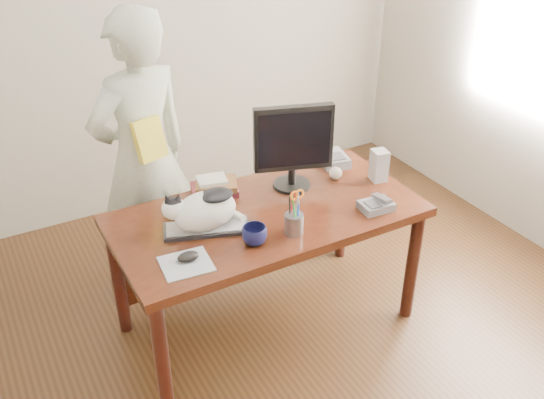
{
  "coord_description": "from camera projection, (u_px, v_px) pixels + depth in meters",
  "views": [
    {
      "loc": [
        -1.27,
        -1.74,
        2.41
      ],
      "look_at": [
        0.0,
        0.55,
        0.85
      ],
      "focal_mm": 40.0,
      "sensor_mm": 36.0,
      "label": 1
    }
  ],
  "objects": [
    {
      "name": "book_stack",
      "position": [
        215.0,
        187.0,
        3.29
      ],
      "size": [
        0.28,
        0.25,
        0.09
      ],
      "rotation": [
        0.0,
        0.0,
        -0.33
      ],
      "color": "#4B141A",
      "rests_on": "desk"
    },
    {
      "name": "desk",
      "position": [
        260.0,
        228.0,
        3.27
      ],
      "size": [
        1.6,
        0.8,
        0.75
      ],
      "color": "black",
      "rests_on": "ground"
    },
    {
      "name": "speaker",
      "position": [
        379.0,
        165.0,
        3.39
      ],
      "size": [
        0.1,
        0.11,
        0.18
      ],
      "rotation": [
        0.0,
        0.0,
        -0.21
      ],
      "color": "#A1A1A3",
      "rests_on": "desk"
    },
    {
      "name": "calculator",
      "position": [
        333.0,
        159.0,
        3.59
      ],
      "size": [
        0.19,
        0.23,
        0.06
      ],
      "rotation": [
        0.0,
        0.0,
        -0.2
      ],
      "color": "slate",
      "rests_on": "desk"
    },
    {
      "name": "monitor",
      "position": [
        293.0,
        143.0,
        3.22
      ],
      "size": [
        0.42,
        0.26,
        0.48
      ],
      "rotation": [
        0.0,
        0.0,
        -0.31
      ],
      "color": "black",
      "rests_on": "desk"
    },
    {
      "name": "pen_cup",
      "position": [
        294.0,
        221.0,
        2.94
      ],
      "size": [
        0.1,
        0.1,
        0.24
      ],
      "rotation": [
        0.0,
        0.0,
        0.05
      ],
      "color": "gray",
      "rests_on": "desk"
    },
    {
      "name": "keyboard",
      "position": [
        206.0,
        228.0,
        2.99
      ],
      "size": [
        0.45,
        0.29,
        0.03
      ],
      "rotation": [
        0.0,
        0.0,
        -0.33
      ],
      "color": "black",
      "rests_on": "desk"
    },
    {
      "name": "baseball",
      "position": [
        336.0,
        173.0,
        3.42
      ],
      "size": [
        0.07,
        0.07,
        0.07
      ],
      "rotation": [
        0.0,
        0.0,
        -0.4
      ],
      "color": "white",
      "rests_on": "desk"
    },
    {
      "name": "phone",
      "position": [
        377.0,
        205.0,
        3.15
      ],
      "size": [
        0.18,
        0.15,
        0.08
      ],
      "rotation": [
        0.0,
        0.0,
        -0.08
      ],
      "color": "slate",
      "rests_on": "desk"
    },
    {
      "name": "room",
      "position": [
        340.0,
        153.0,
        2.38
      ],
      "size": [
        4.5,
        4.5,
        4.5
      ],
      "color": "black",
      "rests_on": "ground"
    },
    {
      "name": "cat",
      "position": [
        202.0,
        210.0,
        2.93
      ],
      "size": [
        0.41,
        0.29,
        0.23
      ],
      "rotation": [
        0.0,
        0.0,
        -0.33
      ],
      "color": "white",
      "rests_on": "keyboard"
    },
    {
      "name": "held_book",
      "position": [
        150.0,
        139.0,
        3.19
      ],
      "size": [
        0.18,
        0.14,
        0.23
      ],
      "rotation": [
        0.0,
        0.0,
        0.28
      ],
      "color": "yellow",
      "rests_on": "person"
    },
    {
      "name": "mouse",
      "position": [
        188.0,
        257.0,
        2.76
      ],
      "size": [
        0.11,
        0.07,
        0.04
      ],
      "rotation": [
        0.0,
        0.0,
        -0.09
      ],
      "color": "black",
      "rests_on": "mousepad"
    },
    {
      "name": "coffee_mug",
      "position": [
        255.0,
        235.0,
        2.87
      ],
      "size": [
        0.17,
        0.17,
        0.09
      ],
      "primitive_type": "imported",
      "rotation": [
        0.0,
        0.0,
        0.92
      ],
      "color": "black",
      "rests_on": "desk"
    },
    {
      "name": "person",
      "position": [
        143.0,
        159.0,
        3.42
      ],
      "size": [
        0.72,
        0.57,
        1.72
      ],
      "primitive_type": "imported",
      "rotation": [
        0.0,
        0.0,
        3.42
      ],
      "color": "white",
      "rests_on": "ground"
    },
    {
      "name": "mousepad",
      "position": [
        186.0,
        264.0,
        2.75
      ],
      "size": [
        0.24,
        0.22,
        0.01
      ],
      "rotation": [
        0.0,
        0.0,
        -0.09
      ],
      "color": "silver",
      "rests_on": "desk"
    }
  ]
}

